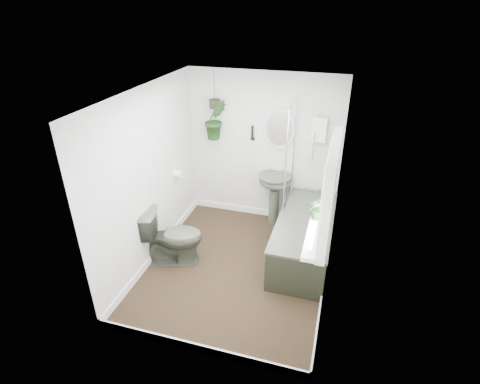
# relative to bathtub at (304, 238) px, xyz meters

# --- Properties ---
(floor) EXTENTS (2.30, 2.80, 0.02)m
(floor) POSITION_rel_bathtub_xyz_m (-0.80, -0.50, -0.30)
(floor) COLOR black
(floor) RESTS_ON ground
(ceiling) EXTENTS (2.30, 2.80, 0.02)m
(ceiling) POSITION_rel_bathtub_xyz_m (-0.80, -0.50, 2.02)
(ceiling) COLOR white
(ceiling) RESTS_ON ground
(wall_back) EXTENTS (2.30, 0.02, 2.30)m
(wall_back) POSITION_rel_bathtub_xyz_m (-0.80, 0.91, 0.86)
(wall_back) COLOR silver
(wall_back) RESTS_ON ground
(wall_front) EXTENTS (2.30, 0.02, 2.30)m
(wall_front) POSITION_rel_bathtub_xyz_m (-0.80, -1.91, 0.86)
(wall_front) COLOR silver
(wall_front) RESTS_ON ground
(wall_left) EXTENTS (0.02, 2.80, 2.30)m
(wall_left) POSITION_rel_bathtub_xyz_m (-1.96, -0.50, 0.86)
(wall_left) COLOR silver
(wall_left) RESTS_ON ground
(wall_right) EXTENTS (0.02, 2.80, 2.30)m
(wall_right) POSITION_rel_bathtub_xyz_m (0.36, -0.50, 0.86)
(wall_right) COLOR silver
(wall_right) RESTS_ON ground
(skirting) EXTENTS (2.30, 2.80, 0.10)m
(skirting) POSITION_rel_bathtub_xyz_m (-0.80, -0.50, -0.24)
(skirting) COLOR white
(skirting) RESTS_ON floor
(bathtub) EXTENTS (0.72, 1.72, 0.58)m
(bathtub) POSITION_rel_bathtub_xyz_m (0.00, 0.00, 0.00)
(bathtub) COLOR #404638
(bathtub) RESTS_ON floor
(bath_screen) EXTENTS (0.04, 0.72, 1.40)m
(bath_screen) POSITION_rel_bathtub_xyz_m (-0.33, 0.49, 0.99)
(bath_screen) COLOR silver
(bath_screen) RESTS_ON bathtub
(shower_box) EXTENTS (0.20, 0.10, 0.35)m
(shower_box) POSITION_rel_bathtub_xyz_m (0.00, 0.84, 1.26)
(shower_box) COLOR white
(shower_box) RESTS_ON wall_back
(oval_mirror) EXTENTS (0.46, 0.03, 0.62)m
(oval_mirror) POSITION_rel_bathtub_xyz_m (-0.57, 0.87, 1.21)
(oval_mirror) COLOR beige
(oval_mirror) RESTS_ON wall_back
(wall_sconce) EXTENTS (0.04, 0.04, 0.22)m
(wall_sconce) POSITION_rel_bathtub_xyz_m (-0.97, 0.86, 1.11)
(wall_sconce) COLOR black
(wall_sconce) RESTS_ON wall_back
(toilet_roll_holder) EXTENTS (0.11, 0.11, 0.11)m
(toilet_roll_holder) POSITION_rel_bathtub_xyz_m (-1.90, 0.20, 0.61)
(toilet_roll_holder) COLOR white
(toilet_roll_holder) RESTS_ON wall_left
(window_recess) EXTENTS (0.08, 1.00, 0.90)m
(window_recess) POSITION_rel_bathtub_xyz_m (0.29, -1.20, 1.36)
(window_recess) COLOR white
(window_recess) RESTS_ON wall_right
(window_sill) EXTENTS (0.18, 1.00, 0.04)m
(window_sill) POSITION_rel_bathtub_xyz_m (0.22, -1.20, 0.94)
(window_sill) COLOR white
(window_sill) RESTS_ON wall_right
(window_blinds) EXTENTS (0.01, 0.86, 0.76)m
(window_blinds) POSITION_rel_bathtub_xyz_m (0.24, -1.20, 1.36)
(window_blinds) COLOR white
(window_blinds) RESTS_ON wall_right
(toilet) EXTENTS (0.86, 0.64, 0.78)m
(toilet) POSITION_rel_bathtub_xyz_m (-1.65, -0.61, 0.10)
(toilet) COLOR #404638
(toilet) RESTS_ON floor
(pedestal_sink) EXTENTS (0.56, 0.50, 0.83)m
(pedestal_sink) POSITION_rel_bathtub_xyz_m (-0.57, 0.71, 0.12)
(pedestal_sink) COLOR #404638
(pedestal_sink) RESTS_ON floor
(sill_plant) EXTENTS (0.23, 0.21, 0.23)m
(sill_plant) POSITION_rel_bathtub_xyz_m (0.20, -1.02, 1.08)
(sill_plant) COLOR black
(sill_plant) RESTS_ON window_sill
(hanging_plant) EXTENTS (0.42, 0.40, 0.59)m
(hanging_plant) POSITION_rel_bathtub_xyz_m (-1.50, 0.75, 1.30)
(hanging_plant) COLOR black
(hanging_plant) RESTS_ON ceiling
(soap_bottle) EXTENTS (0.11, 0.11, 0.20)m
(soap_bottle) POSITION_rel_bathtub_xyz_m (0.17, -0.79, 0.39)
(soap_bottle) COLOR #382E2C
(soap_bottle) RESTS_ON bathtub
(hanging_pot) EXTENTS (0.16, 0.16, 0.12)m
(hanging_pot) POSITION_rel_bathtub_xyz_m (-1.50, 0.75, 1.53)
(hanging_pot) COLOR black
(hanging_pot) RESTS_ON ceiling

